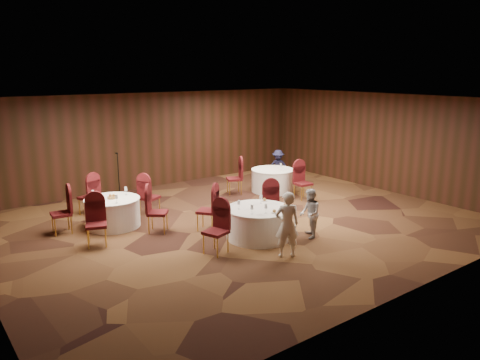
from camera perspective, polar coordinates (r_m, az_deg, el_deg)
ground at (r=12.36m, az=-0.19°, el=-5.27°), size 12.00×12.00×0.00m
room_shell at (r=11.88m, az=-0.20°, el=3.75°), size 12.00×12.00×12.00m
table_main at (r=11.21m, az=2.27°, el=-5.23°), size 1.56×1.56×0.74m
table_left at (r=12.44m, az=-15.25°, el=-3.82°), size 1.40×1.40×0.74m
table_right at (r=15.51m, az=4.00°, el=-0.00°), size 1.42×1.42×0.74m
chairs_main at (r=11.44m, az=-1.00°, el=-4.18°), size 3.05×2.12×1.00m
chairs_left at (r=12.37m, az=-15.42°, el=-3.32°), size 3.06×3.13×1.00m
chairs_right at (r=14.85m, az=3.42°, el=-0.10°), size 1.96×2.44×1.00m
tabletop_main at (r=11.06m, az=2.99°, el=-2.98°), size 1.11×1.03×0.22m
tabletop_left at (r=12.31m, az=-15.36°, el=-1.84°), size 0.90×0.83×0.22m
tabletop_right at (r=15.34m, az=5.01°, el=1.82°), size 0.08×0.08×0.22m
mic_stand at (r=14.75m, az=-14.51°, el=-0.87°), size 0.24×0.24×1.51m
woman_a at (r=10.04m, az=5.75°, el=-5.42°), size 0.63×0.55×1.45m
woman_b at (r=11.29m, az=8.50°, el=-4.06°), size 0.70×0.73×1.19m
man_c at (r=16.58m, az=4.67°, el=1.63°), size 0.83×0.88×1.19m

